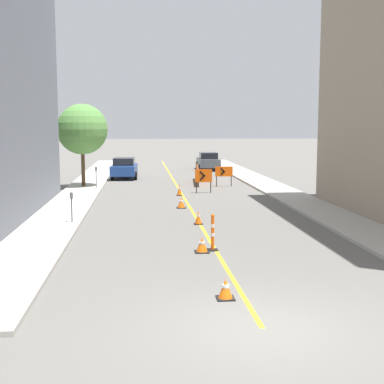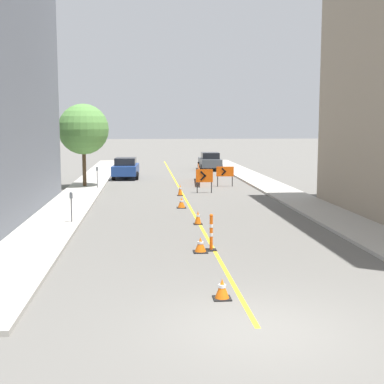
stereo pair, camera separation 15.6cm
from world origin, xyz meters
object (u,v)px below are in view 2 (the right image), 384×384
at_px(parked_car_curb_mid, 210,161).
at_px(parking_meter_far_curb, 97,173).
at_px(traffic_cone_nearest, 222,289).
at_px(traffic_cone_fourth, 181,203).
at_px(arrow_barricade_primary, 204,177).
at_px(traffic_cone_second, 200,245).
at_px(parked_car_curb_near, 126,168).
at_px(street_tree_left_near, 83,129).
at_px(traffic_cone_fifth, 180,190).
at_px(parking_meter_near_curb, 71,200).
at_px(traffic_cone_third, 198,218).
at_px(arrow_barricade_secondary, 225,172).
at_px(delineator_post_front, 211,235).

distance_m(parked_car_curb_mid, parking_meter_far_curb, 16.83).
height_order(traffic_cone_nearest, traffic_cone_fourth, traffic_cone_fourth).
bearing_deg(arrow_barricade_primary, traffic_cone_second, -95.20).
relative_size(parked_car_curb_near, street_tree_left_near, 0.83).
height_order(traffic_cone_fifth, parking_meter_near_curb, parking_meter_near_curb).
height_order(traffic_cone_third, arrow_barricade_secondary, arrow_barricade_secondary).
xyz_separation_m(traffic_cone_third, parked_car_curb_near, (-3.59, 19.51, 0.52)).
xyz_separation_m(traffic_cone_nearest, parking_meter_far_curb, (-4.76, 21.94, 0.84)).
bearing_deg(parked_car_curb_near, arrow_barricade_primary, -59.12).
relative_size(parked_car_curb_near, parking_meter_near_curb, 3.53).
distance_m(traffic_cone_third, traffic_cone_fourth, 4.43).
distance_m(arrow_barricade_secondary, parking_meter_far_curb, 8.36).
distance_m(traffic_cone_fifth, parking_meter_near_curb, 10.12).
height_order(traffic_cone_third, parked_car_curb_mid, parked_car_curb_mid).
relative_size(traffic_cone_fourth, parking_meter_far_curb, 0.40).
height_order(traffic_cone_fourth, arrow_barricade_secondary, arrow_barricade_secondary).
bearing_deg(delineator_post_front, street_tree_left_near, 108.38).
height_order(traffic_cone_fifth, street_tree_left_near, street_tree_left_near).
height_order(traffic_cone_fifth, parked_car_curb_near, parked_car_curb_near).
bearing_deg(delineator_post_front, traffic_cone_second, -150.36).
relative_size(traffic_cone_nearest, delineator_post_front, 0.40).
relative_size(arrow_barricade_primary, parked_car_curb_mid, 0.33).
bearing_deg(arrow_barricade_secondary, traffic_cone_fourth, -108.53).
bearing_deg(arrow_barricade_primary, street_tree_left_near, 157.51).
bearing_deg(arrow_barricade_secondary, parking_meter_near_curb, -119.51).
xyz_separation_m(traffic_cone_fourth, street_tree_left_near, (-5.67, 9.06, 3.52)).
relative_size(traffic_cone_nearest, traffic_cone_fifth, 0.72).
height_order(traffic_cone_fourth, parked_car_curb_mid, parked_car_curb_mid).
distance_m(traffic_cone_third, parking_meter_far_curb, 13.49).
distance_m(traffic_cone_third, arrow_barricade_secondary, 13.82).
distance_m(delineator_post_front, parked_car_curb_near, 24.40).
xyz_separation_m(parked_car_curb_mid, street_tree_left_near, (-9.82, -13.24, 2.98)).
bearing_deg(delineator_post_front, traffic_cone_third, 89.60).
bearing_deg(traffic_cone_nearest, traffic_cone_fifth, 89.20).
bearing_deg(traffic_cone_fourth, traffic_cone_third, -85.19).
relative_size(traffic_cone_fifth, street_tree_left_near, 0.13).
height_order(traffic_cone_second, parked_car_curb_mid, parked_car_curb_mid).
relative_size(traffic_cone_second, arrow_barricade_primary, 0.34).
height_order(traffic_cone_nearest, street_tree_left_near, street_tree_left_near).
bearing_deg(traffic_cone_fifth, traffic_cone_second, -91.16).
height_order(traffic_cone_second, arrow_barricade_secondary, arrow_barricade_secondary).
distance_m(traffic_cone_second, traffic_cone_fifth, 13.92).
bearing_deg(parking_meter_near_curb, traffic_cone_fourth, 40.64).
distance_m(traffic_cone_third, street_tree_left_near, 15.18).
height_order(arrow_barricade_secondary, parked_car_curb_near, parked_car_curb_near).
distance_m(traffic_cone_nearest, street_tree_left_near, 23.92).
bearing_deg(delineator_post_front, parking_meter_near_curb, 135.95).
distance_m(delineator_post_front, arrow_barricade_secondary, 18.35).
xyz_separation_m(traffic_cone_nearest, traffic_cone_second, (-0.02, 4.65, 0.00)).
relative_size(traffic_cone_fifth, parked_car_curb_near, 0.15).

